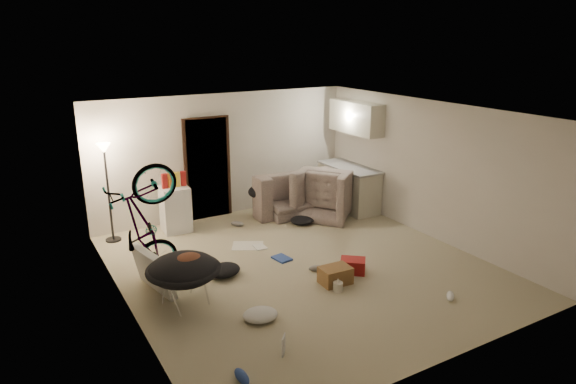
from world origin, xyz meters
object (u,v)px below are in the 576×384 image
mini_fridge (175,209)px  saucer_chair (184,276)px  bicycle (146,251)px  floor_lamp (106,171)px  sofa (300,194)px  armchair (328,197)px  juicer (338,286)px  drink_case_b (353,266)px  tv_box (153,271)px  kitchen_counter (349,188)px  drink_case_a (335,275)px

mini_fridge → saucer_chair: 2.90m
mini_fridge → bicycle: bearing=-116.6°
floor_lamp → sofa: 4.01m
armchair → juicer: armchair is taller
sofa → drink_case_b: (-0.91, -3.06, -0.22)m
tv_box → floor_lamp: bearing=80.9°
kitchen_counter → juicer: size_ratio=7.22×
saucer_chair → drink_case_a: bearing=-13.8°
bicycle → mini_fridge: size_ratio=2.19×
floor_lamp → drink_case_b: 4.58m
mini_fridge → sofa: bearing=1.3°
bicycle → kitchen_counter: bearing=-73.0°
kitchen_counter → armchair: size_ratio=1.32×
drink_case_a → juicer: bearing=-114.1°
drink_case_a → juicer: (-0.12, -0.23, -0.05)m
sofa → armchair: armchair is taller
kitchen_counter → tv_box: size_ratio=1.59×
floor_lamp → armchair: size_ratio=1.60×
floor_lamp → saucer_chair: (0.36, -2.89, -0.87)m
tv_box → juicer: size_ratio=4.54×
kitchen_counter → bicycle: bearing=-164.8°
armchair → drink_case_a: size_ratio=2.48×
saucer_chair → juicer: bearing=-20.5°
sofa → saucer_chair: bearing=39.2°
armchair → juicer: size_ratio=5.46×
mini_fridge → saucer_chair: (-0.81, -2.79, 0.00)m
saucer_chair → mini_fridge: bearing=73.9°
drink_case_b → juicer: size_ratio=1.85×
kitchen_counter → drink_case_b: size_ratio=3.90×
floor_lamp → sofa: size_ratio=0.79×
saucer_chair → sofa: bearing=37.3°
tv_box → armchair: bearing=8.6°
bicycle → armchair: bearing=-72.2°
juicer → sofa: bearing=66.8°
tv_box → drink_case_b: tv_box is taller
bicycle → mini_fridge: 2.12m
kitchen_counter → juicer: kitchen_counter is taller
tv_box → drink_case_a: bearing=-36.9°
bicycle → juicer: bearing=-124.8°
mini_fridge → tv_box: bearing=-112.6°
sofa → juicer: 3.77m
floor_lamp → sofa: bearing=-2.9°
saucer_chair → drink_case_a: size_ratio=2.26×
tv_box → mini_fridge: bearing=52.4°
bicycle → tv_box: bearing=-178.2°
mini_fridge → juicer: size_ratio=4.18×
armchair → tv_box: armchair is taller
sofa → tv_box: sofa is taller
saucer_chair → floor_lamp: bearing=97.1°
tv_box → drink_case_a: (2.43, -1.15, -0.18)m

